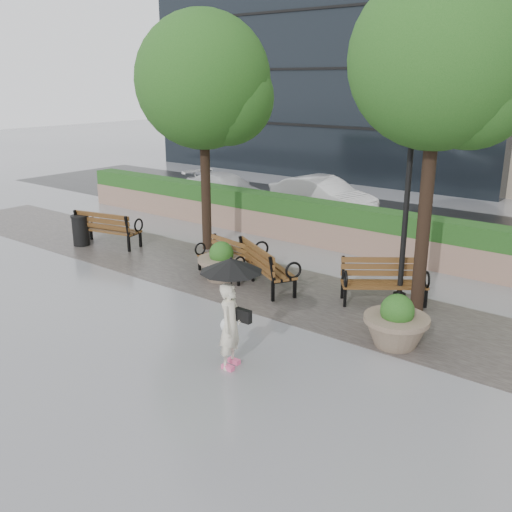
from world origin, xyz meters
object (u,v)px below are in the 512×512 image
Objects in this scene: trash_bin at (81,231)px; car_right at (322,196)px; bench_1 at (226,266)px; bench_3 at (383,291)px; bench_2 at (267,274)px; car_left at (226,189)px; bench_0 at (109,236)px; planter_right at (396,326)px; planter_left at (222,265)px; pedestrian at (231,302)px; lamppost at (404,233)px.

trash_bin is 0.21× the size of car_right.
bench_3 reaches higher than bench_1.
bench_2 is 1.08× the size of bench_3.
bench_0 is at bearing -159.83° from car_left.
car_right is (2.94, 7.61, 0.39)m from bench_0.
bench_0 is 0.51× the size of car_left.
bench_0 is at bearing 35.41° from trash_bin.
planter_right is at bearing -94.51° from bench_3.
bench_0 is 7.00m from car_left.
car_left is at bearing 130.19° from planter_left.
trash_bin is 0.45× the size of pedestrian.
bench_1 is at bearing -129.03° from car_left.
bench_0 is 2.38× the size of trash_bin.
planter_right is 0.29× the size of car_left.
planter_right is 2.47m from lamppost.
bench_3 reaches higher than planter_left.
bench_2 is at bearing 12.91° from pedestrian.
pedestrian reaches higher than planter_left.
car_right is (-6.16, 6.68, -0.99)m from lamppost.
bench_0 is at bearing -168.77° from bench_1.
lamppost reaches higher than bench_1.
bench_3 is 1.45m from lamppost.
lamppost is at bearing 112.64° from planter_right.
lamppost is (9.10, 0.93, 1.38)m from bench_0.
bench_0 reaches higher than bench_3.
bench_3 reaches higher than trash_bin.
trash_bin is at bearing 151.55° from bench_3.
car_right is at bearing 132.68° from lamppost.
bench_2 reaches higher than planter_left.
planter_left is 8.03m from car_right.
bench_0 is 1.07× the size of pedestrian.
planter_left is at bearing 171.10° from planter_right.
car_left is (-7.23, 6.81, 0.29)m from bench_2.
pedestrian reaches higher than car_left.
planter_left is 0.28× the size of car_left.
planter_right is at bearing -8.90° from planter_left.
lamppost is at bearing -128.37° from car_right.
bench_2 is at bearing 168.24° from bench_0.
trash_bin is 8.89m from car_right.
bench_3 is (2.73, 0.77, -0.02)m from bench_2.
lamppost reaches higher than bench_3.
planter_left is at bearing 158.32° from bench_3.
bench_2 is (1.34, 0.01, 0.05)m from bench_1.
planter_left is 1.33× the size of trash_bin.
car_right is 2.16× the size of pedestrian.
car_right reaches higher than bench_3.
car_left is at bearing 26.08° from pedestrian.
bench_0 reaches higher than bench_1.
bench_0 reaches higher than planter_left.
planter_left is at bearing 165.03° from bench_0.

